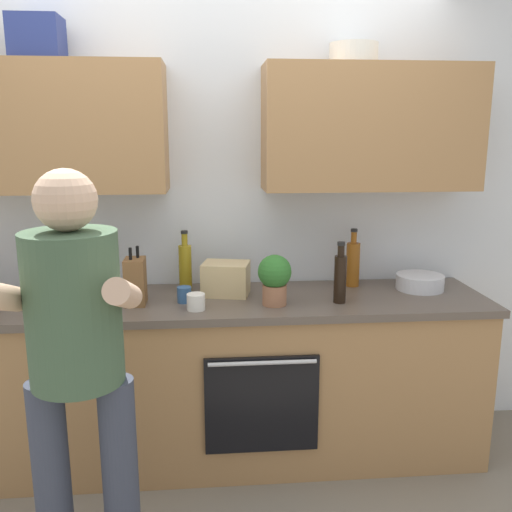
# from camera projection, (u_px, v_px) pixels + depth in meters

# --- Properties ---
(ground_plane) EXTENTS (12.00, 12.00, 0.00)m
(ground_plane) POSITION_uv_depth(u_px,v_px,m) (221.00, 453.00, 3.06)
(ground_plane) COLOR #756B5B
(back_wall_unit) EXTENTS (4.00, 0.38, 2.50)m
(back_wall_unit) POSITION_uv_depth(u_px,v_px,m) (215.00, 181.00, 3.00)
(back_wall_unit) COLOR silver
(back_wall_unit) RESTS_ON ground
(counter) EXTENTS (2.84, 0.67, 0.90)m
(counter) POSITION_uv_depth(u_px,v_px,m) (220.00, 379.00, 2.96)
(counter) COLOR #A37547
(counter) RESTS_ON ground
(person_standing) EXTENTS (0.49, 0.45, 1.63)m
(person_standing) POSITION_uv_depth(u_px,v_px,m) (77.00, 352.00, 2.01)
(person_standing) COLOR #383D4C
(person_standing) RESTS_ON ground
(bottle_syrup) EXTENTS (0.08, 0.08, 0.33)m
(bottle_syrup) POSITION_uv_depth(u_px,v_px,m) (353.00, 263.00, 3.09)
(bottle_syrup) COLOR #8C4C14
(bottle_syrup) RESTS_ON counter
(bottle_juice) EXTENTS (0.07, 0.07, 0.22)m
(bottle_juice) POSITION_uv_depth(u_px,v_px,m) (30.00, 291.00, 2.69)
(bottle_juice) COLOR orange
(bottle_juice) RESTS_ON counter
(bottle_soy) EXTENTS (0.06, 0.06, 0.32)m
(bottle_soy) POSITION_uv_depth(u_px,v_px,m) (340.00, 277.00, 2.78)
(bottle_soy) COLOR black
(bottle_soy) RESTS_ON counter
(bottle_water) EXTENTS (0.06, 0.06, 0.29)m
(bottle_water) POSITION_uv_depth(u_px,v_px,m) (98.00, 286.00, 2.70)
(bottle_water) COLOR silver
(bottle_water) RESTS_ON counter
(bottle_oil) EXTENTS (0.07, 0.07, 0.33)m
(bottle_oil) POSITION_uv_depth(u_px,v_px,m) (185.00, 266.00, 3.00)
(bottle_oil) COLOR olive
(bottle_oil) RESTS_ON counter
(cup_coffee) EXTENTS (0.09, 0.09, 0.08)m
(cup_coffee) POSITION_uv_depth(u_px,v_px,m) (196.00, 302.00, 2.68)
(cup_coffee) COLOR white
(cup_coffee) RESTS_ON counter
(cup_tea) EXTENTS (0.07, 0.07, 0.08)m
(cup_tea) POSITION_uv_depth(u_px,v_px,m) (184.00, 295.00, 2.81)
(cup_tea) COLOR #33598C
(cup_tea) RESTS_ON counter
(mixing_bowl) EXTENTS (0.26, 0.26, 0.08)m
(mixing_bowl) POSITION_uv_depth(u_px,v_px,m) (420.00, 282.00, 3.04)
(mixing_bowl) COLOR silver
(mixing_bowl) RESTS_ON counter
(knife_block) EXTENTS (0.10, 0.14, 0.30)m
(knife_block) POSITION_uv_depth(u_px,v_px,m) (135.00, 281.00, 2.76)
(knife_block) COLOR brown
(knife_block) RESTS_ON counter
(potted_herb) EXTENTS (0.17, 0.17, 0.26)m
(potted_herb) POSITION_uv_depth(u_px,v_px,m) (275.00, 277.00, 2.74)
(potted_herb) COLOR #9E6647
(potted_herb) RESTS_ON counter
(grocery_bag_bread) EXTENTS (0.27, 0.23, 0.17)m
(grocery_bag_bread) POSITION_uv_depth(u_px,v_px,m) (226.00, 279.00, 2.93)
(grocery_bag_bread) COLOR tan
(grocery_bag_bread) RESTS_ON counter
(grocery_bag_produce) EXTENTS (0.23, 0.22, 0.20)m
(grocery_bag_produce) POSITION_uv_depth(u_px,v_px,m) (66.00, 280.00, 2.86)
(grocery_bag_produce) COLOR silver
(grocery_bag_produce) RESTS_ON counter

